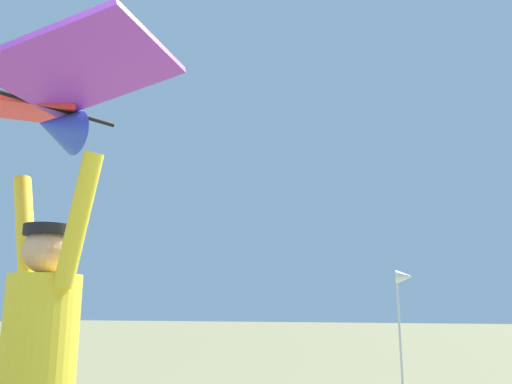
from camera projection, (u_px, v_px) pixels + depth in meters
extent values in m
cylinder|color=yellow|center=(41.00, 336.00, 2.47)|extent=(0.42, 0.42, 0.56)
sphere|color=tan|center=(48.00, 250.00, 2.55)|extent=(0.23, 0.23, 0.23)
cylinder|color=black|center=(50.00, 231.00, 2.57)|extent=(0.30, 0.30, 0.05)
cylinder|color=yellow|center=(78.00, 219.00, 2.40)|extent=(0.29, 0.16, 0.62)
cylinder|color=yellow|center=(25.00, 231.00, 2.75)|extent=(0.29, 0.16, 0.62)
cylinder|color=black|center=(60.00, 110.00, 2.71)|extent=(0.20, 0.61, 0.02)
cube|color=purple|center=(83.00, 67.00, 2.42)|extent=(0.82, 0.73, 0.18)
cube|color=red|center=(11.00, 109.00, 2.91)|extent=(0.96, 0.95, 0.18)
cone|color=blue|center=(58.00, 128.00, 2.69)|extent=(0.29, 0.26, 0.24)
cylinder|color=silver|center=(399.00, 326.00, 9.35)|extent=(0.04, 0.04, 1.94)
cone|color=white|center=(404.00, 277.00, 9.48)|extent=(0.28, 0.24, 0.24)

